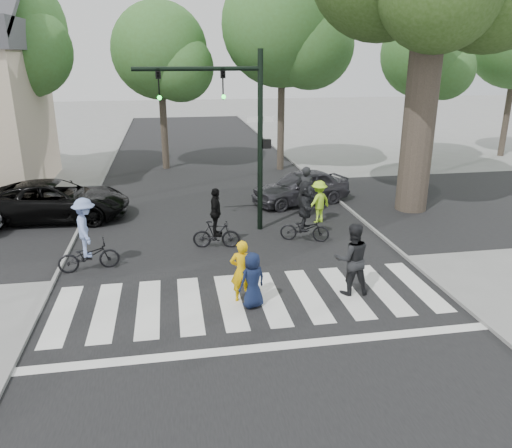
{
  "coord_description": "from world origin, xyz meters",
  "views": [
    {
      "loc": [
        -1.79,
        -10.07,
        5.82
      ],
      "look_at": [
        0.5,
        3.0,
        1.3
      ],
      "focal_mm": 35.0,
      "sensor_mm": 36.0,
      "label": 1
    }
  ],
  "objects_px": {
    "pedestrian_child": "(253,280)",
    "cyclist_left": "(87,240)",
    "cyclist_right": "(305,215)",
    "car_grey": "(301,187)",
    "cyclist_mid": "(216,224)",
    "car_suv": "(55,201)",
    "traffic_signal": "(235,117)",
    "pedestrian_woman": "(242,271)",
    "pedestrian_adult": "(352,259)"
  },
  "relations": [
    {
      "from": "pedestrian_child",
      "to": "cyclist_left",
      "type": "xyz_separation_m",
      "value": [
        -4.2,
        2.92,
        0.22
      ]
    },
    {
      "from": "cyclist_right",
      "to": "car_grey",
      "type": "relative_size",
      "value": 0.5
    },
    {
      "from": "pedestrian_child",
      "to": "cyclist_right",
      "type": "bearing_deg",
      "value": -143.81
    },
    {
      "from": "cyclist_mid",
      "to": "car_suv",
      "type": "bearing_deg",
      "value": 145.13
    },
    {
      "from": "traffic_signal",
      "to": "car_suv",
      "type": "xyz_separation_m",
      "value": [
        -6.38,
        2.35,
        -3.17
      ]
    },
    {
      "from": "cyclist_right",
      "to": "cyclist_left",
      "type": "bearing_deg",
      "value": -169.46
    },
    {
      "from": "cyclist_mid",
      "to": "car_grey",
      "type": "height_order",
      "value": "cyclist_mid"
    },
    {
      "from": "cyclist_left",
      "to": "car_grey",
      "type": "bearing_deg",
      "value": 35.89
    },
    {
      "from": "pedestrian_woman",
      "to": "car_suv",
      "type": "bearing_deg",
      "value": -39.63
    },
    {
      "from": "traffic_signal",
      "to": "pedestrian_child",
      "type": "distance_m",
      "value": 6.42
    },
    {
      "from": "traffic_signal",
      "to": "car_suv",
      "type": "distance_m",
      "value": 7.51
    },
    {
      "from": "pedestrian_adult",
      "to": "car_grey",
      "type": "distance_m",
      "value": 8.2
    },
    {
      "from": "pedestrian_child",
      "to": "cyclist_right",
      "type": "distance_m",
      "value": 4.82
    },
    {
      "from": "traffic_signal",
      "to": "cyclist_mid",
      "type": "relative_size",
      "value": 3.08
    },
    {
      "from": "pedestrian_child",
      "to": "cyclist_right",
      "type": "height_order",
      "value": "cyclist_right"
    },
    {
      "from": "traffic_signal",
      "to": "cyclist_right",
      "type": "distance_m",
      "value": 3.9
    },
    {
      "from": "car_suv",
      "to": "car_grey",
      "type": "height_order",
      "value": "car_suv"
    },
    {
      "from": "cyclist_right",
      "to": "car_grey",
      "type": "distance_m",
      "value": 4.4
    },
    {
      "from": "cyclist_left",
      "to": "cyclist_mid",
      "type": "distance_m",
      "value": 3.89
    },
    {
      "from": "pedestrian_child",
      "to": "car_grey",
      "type": "distance_m",
      "value": 9.1
    },
    {
      "from": "pedestrian_woman",
      "to": "cyclist_right",
      "type": "xyz_separation_m",
      "value": [
        2.64,
        3.83,
        0.11
      ]
    },
    {
      "from": "pedestrian_woman",
      "to": "car_grey",
      "type": "distance_m",
      "value": 8.88
    },
    {
      "from": "pedestrian_woman",
      "to": "pedestrian_adult",
      "type": "distance_m",
      "value": 2.8
    },
    {
      "from": "cyclist_left",
      "to": "cyclist_mid",
      "type": "height_order",
      "value": "cyclist_left"
    },
    {
      "from": "pedestrian_woman",
      "to": "pedestrian_child",
      "type": "distance_m",
      "value": 0.4
    },
    {
      "from": "cyclist_mid",
      "to": "car_grey",
      "type": "xyz_separation_m",
      "value": [
        3.9,
        4.39,
        -0.11
      ]
    },
    {
      "from": "traffic_signal",
      "to": "pedestrian_child",
      "type": "height_order",
      "value": "traffic_signal"
    },
    {
      "from": "cyclist_mid",
      "to": "pedestrian_adult",
      "type": "bearing_deg",
      "value": -50.78
    },
    {
      "from": "pedestrian_woman",
      "to": "car_grey",
      "type": "xyz_separation_m",
      "value": [
        3.62,
        8.11,
        -0.11
      ]
    },
    {
      "from": "pedestrian_adult",
      "to": "cyclist_left",
      "type": "height_order",
      "value": "cyclist_left"
    },
    {
      "from": "pedestrian_adult",
      "to": "car_grey",
      "type": "xyz_separation_m",
      "value": [
        0.83,
        8.15,
        -0.25
      ]
    },
    {
      "from": "cyclist_left",
      "to": "car_grey",
      "type": "height_order",
      "value": "cyclist_left"
    },
    {
      "from": "cyclist_left",
      "to": "car_grey",
      "type": "relative_size",
      "value": 0.52
    },
    {
      "from": "pedestrian_woman",
      "to": "cyclist_mid",
      "type": "distance_m",
      "value": 3.72
    },
    {
      "from": "pedestrian_child",
      "to": "car_suv",
      "type": "bearing_deg",
      "value": -76.18
    },
    {
      "from": "car_grey",
      "to": "cyclist_right",
      "type": "bearing_deg",
      "value": -29.25
    },
    {
      "from": "pedestrian_woman",
      "to": "traffic_signal",
      "type": "bearing_deg",
      "value": -83.25
    },
    {
      "from": "pedestrian_woman",
      "to": "car_suv",
      "type": "height_order",
      "value": "pedestrian_woman"
    },
    {
      "from": "cyclist_mid",
      "to": "car_suv",
      "type": "distance_m",
      "value": 6.77
    },
    {
      "from": "cyclist_left",
      "to": "car_suv",
      "type": "relative_size",
      "value": 0.4
    },
    {
      "from": "cyclist_left",
      "to": "cyclist_right",
      "type": "bearing_deg",
      "value": 10.54
    },
    {
      "from": "car_grey",
      "to": "cyclist_left",
      "type": "bearing_deg",
      "value": -70.35
    },
    {
      "from": "traffic_signal",
      "to": "cyclist_left",
      "type": "distance_m",
      "value": 6.05
    },
    {
      "from": "car_grey",
      "to": "pedestrian_child",
      "type": "bearing_deg",
      "value": -38.29
    },
    {
      "from": "pedestrian_child",
      "to": "cyclist_right",
      "type": "relative_size",
      "value": 0.69
    },
    {
      "from": "cyclist_left",
      "to": "car_suv",
      "type": "height_order",
      "value": "cyclist_left"
    },
    {
      "from": "traffic_signal",
      "to": "cyclist_right",
      "type": "bearing_deg",
      "value": -34.0
    },
    {
      "from": "pedestrian_adult",
      "to": "cyclist_mid",
      "type": "height_order",
      "value": "cyclist_mid"
    },
    {
      "from": "pedestrian_adult",
      "to": "cyclist_mid",
      "type": "xyz_separation_m",
      "value": [
        -3.07,
        3.76,
        -0.14
      ]
    },
    {
      "from": "traffic_signal",
      "to": "pedestrian_child",
      "type": "relative_size",
      "value": 4.29
    }
  ]
}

